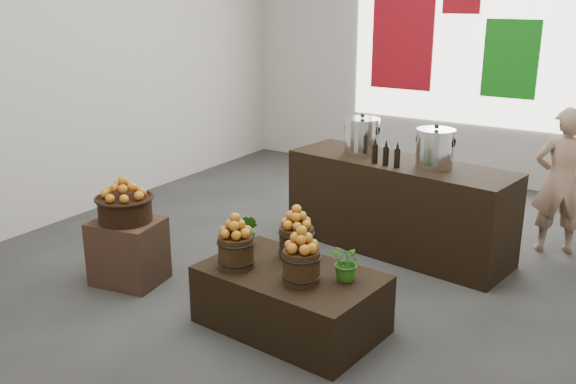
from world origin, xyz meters
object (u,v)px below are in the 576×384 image
Objects in this scene: stock_pot_left at (362,137)px; shopper at (561,181)px; wicker_basket at (125,209)px; crate at (128,251)px; counter at (398,206)px; stock_pot_center at (435,150)px; display_table at (291,299)px.

stock_pot_left is 0.24× the size of shopper.
shopper is at bearing 42.24° from wicker_basket.
shopper is at bearing 42.24° from crate.
shopper is (1.37, 0.82, 0.27)m from counter.
display_table is at bearing -102.78° from stock_pot_center.
counter is 1.54× the size of shopper.
stock_pot_left is at bearing 171.86° from stock_pot_center.
wicker_basket is 4.21m from shopper.
crate is at bearing -121.76° from stock_pot_left.
wicker_basket is at bearing 18.13° from shopper.
display_table is at bearing -83.86° from counter.
counter is 1.61m from shopper.
stock_pot_center is 0.24× the size of shopper.
crate is 0.26× the size of counter.
wicker_basket is 1.33× the size of stock_pot_center.
counter is 6.47× the size of stock_pot_center.
stock_pot_left reaches higher than wicker_basket.
stock_pot_left is 0.83m from stock_pot_center.
stock_pot_center is (0.36, -0.05, 0.64)m from counter.
stock_pot_left reaches higher than crate.
crate is 1.25× the size of wicker_basket.
crate is 0.40m from wicker_basket.
counter reaches higher than display_table.
shopper reaches higher than wicker_basket.
display_table is 0.60× the size of counter.
stock_pot_left is at bearing 106.64° from display_table.
stock_pot_center is at bearing -0.00° from counter.
shopper reaches higher than stock_pot_left.
stock_pot_left and stock_pot_center have the same top height.
wicker_basket is (0.00, 0.00, 0.40)m from crate.
display_table is (1.68, 0.08, -0.06)m from crate.
wicker_basket is at bearing -121.76° from stock_pot_left.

